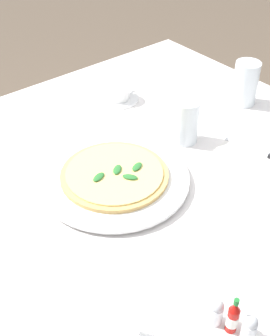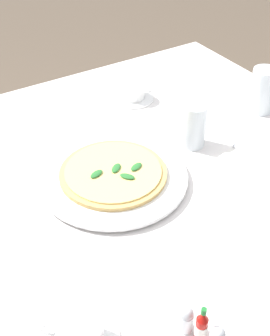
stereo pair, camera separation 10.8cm
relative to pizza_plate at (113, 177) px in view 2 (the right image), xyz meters
The scene contains 12 objects.
ground_plane 0.76m from the pizza_plate, 98.11° to the right, with size 8.00×8.00×0.00m, color brown.
dining_table 0.18m from the pizza_plate, 98.11° to the right, with size 1.12×1.12×0.74m.
pizza_plate is the anchor object (origin of this frame).
pizza 0.01m from the pizza_plate, 150.45° to the right, with size 0.25×0.25×0.02m.
coffee_cup_far_right 0.42m from the pizza_plate, 142.94° to the left, with size 0.13×0.13×0.06m.
coffee_cup_near_right 0.39m from the pizza_plate, 38.46° to the right, with size 0.13×0.13×0.06m.
water_glass_near_left 0.53m from the pizza_plate, 84.25° to the right, with size 0.07×0.07×0.13m.
water_glass_left_edge 0.25m from the pizza_plate, 85.40° to the right, with size 0.07×0.07×0.12m.
napkin_folded 0.38m from the pizza_plate, 116.86° to the right, with size 0.24×0.18×0.02m.
dinner_knife 0.38m from the pizza_plate, 116.52° to the right, with size 0.20×0.05×0.01m.
hot_sauce_bottle 0.44m from the pizza_plate, 169.29° to the left, with size 0.02×0.02×0.08m.
salt_shaker 0.42m from the pizza_plate, 167.22° to the left, with size 0.03×0.03×0.06m.
Camera 2 is at (-0.71, 0.51, 1.44)m, focal length 48.52 mm.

